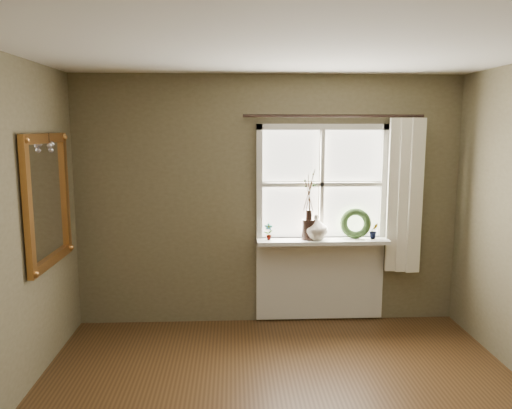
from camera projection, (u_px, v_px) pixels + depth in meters
The scene contains 13 objects.
ceiling at pixel (299, 31), 2.78m from camera, with size 4.50×4.50×0.00m, color silver.
wall_back at pixel (268, 201), 5.25m from camera, with size 4.00×0.10×2.60m, color brown.
window_frame at pixel (322, 184), 5.18m from camera, with size 1.36×0.06×1.24m.
window_sill at pixel (322, 241), 5.16m from camera, with size 1.36×0.26×0.04m, color silver.
window_apron at pixel (320, 279), 5.34m from camera, with size 1.36×0.04×0.88m, color silver.
dark_jug at pixel (308, 229), 5.14m from camera, with size 0.14×0.14×0.21m, color black.
cream_vase at pixel (316, 227), 5.14m from camera, with size 0.25×0.25×0.26m, color beige.
wreath at pixel (355, 227), 5.20m from camera, with size 0.32×0.32×0.08m, color #28411D.
potted_plant_left at pixel (269, 232), 5.12m from camera, with size 0.09×0.06×0.17m, color #28411D.
potted_plant_right at pixel (374, 231), 5.17m from camera, with size 0.09×0.07×0.17m, color #28411D.
curtain at pixel (404, 196), 5.14m from camera, with size 0.36×0.12×1.59m, color #EDE8CE.
curtain_rod at pixel (334, 116), 5.02m from camera, with size 0.03×0.03×1.84m, color black.
gilt_mirror at pixel (48, 200), 4.28m from camera, with size 0.10×0.95×1.14m.
Camera 1 is at (-0.38, -2.89, 2.07)m, focal length 35.00 mm.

